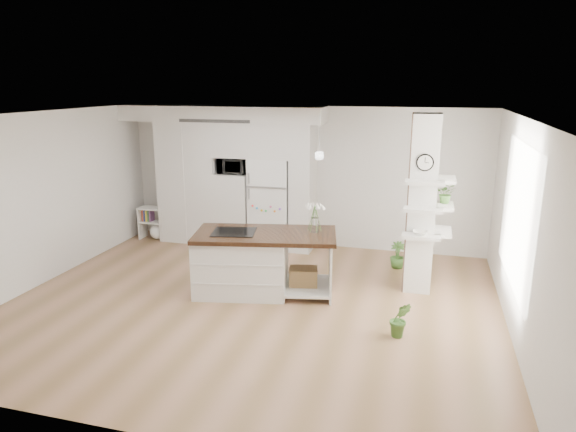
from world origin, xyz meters
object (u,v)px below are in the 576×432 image
at_px(bookshelf, 155,225).
at_px(kitchen_island, 250,261).
at_px(floor_plant_a, 400,319).
at_px(refrigerator, 272,203).

bearing_deg(bookshelf, kitchen_island, -36.67).
distance_m(kitchen_island, floor_plant_a, 2.48).
xyz_separation_m(refrigerator, kitchen_island, (0.35, -2.27, -0.38)).
distance_m(kitchen_island, bookshelf, 3.50).
xyz_separation_m(refrigerator, bookshelf, (-2.45, -0.18, -0.58)).
relative_size(refrigerator, bookshelf, 2.63).
height_order(refrigerator, floor_plant_a, refrigerator).
bearing_deg(bookshelf, refrigerator, 4.33).
distance_m(refrigerator, kitchen_island, 2.33).
bearing_deg(refrigerator, kitchen_island, -81.27).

